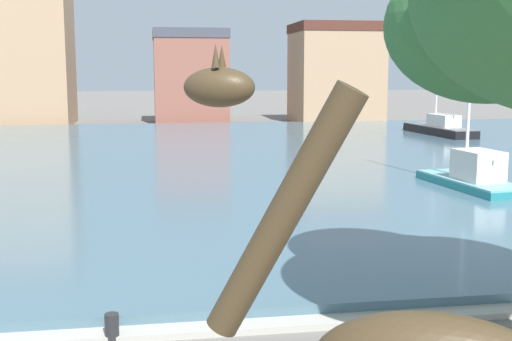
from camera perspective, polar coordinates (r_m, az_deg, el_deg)
harbor_water at (r=33.02m, az=-3.82°, el=1.00°), size 84.48×42.83×0.30m
quay_edge_coping at (r=12.18m, az=5.88°, el=-12.97°), size 84.48×0.50×0.12m
sailboat_teal at (r=25.57m, az=17.84°, el=-0.66°), size 2.28×5.90×9.35m
sailboat_black at (r=46.29m, az=15.29°, el=3.44°), size 2.30×8.24×7.02m
mooring_bollard at (r=11.62m, az=-12.40°, el=-13.21°), size 0.24×0.24×0.50m
townhouse_corner_house at (r=59.31m, az=-19.48°, el=10.28°), size 7.67×7.48×13.42m
townhouse_narrow_midrow at (r=58.05m, az=-5.73°, el=8.12°), size 6.33×6.57×8.04m
townhouse_wide_warehouse at (r=59.19m, az=6.91°, el=8.41°), size 7.45×6.90×8.66m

